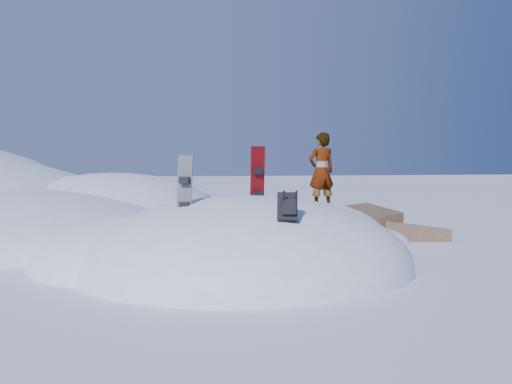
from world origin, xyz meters
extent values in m
plane|color=white|center=(0.00, 0.00, 0.00)|extent=(120.00, 120.00, 0.00)
ellipsoid|color=white|center=(0.00, 0.00, 0.00)|extent=(7.00, 6.00, 3.00)
ellipsoid|color=white|center=(-2.20, 0.60, 0.00)|extent=(4.40, 4.00, 2.20)
ellipsoid|color=white|center=(1.80, 0.80, 0.00)|extent=(3.60, 3.20, 2.50)
ellipsoid|color=white|center=(-6.00, 5.00, 0.00)|extent=(10.00, 9.00, 2.80)
ellipsoid|color=white|center=(-3.50, 7.50, 0.00)|extent=(8.00, 8.00, 3.60)
ellipsoid|color=white|center=(-5.50, 4.00, 0.00)|extent=(6.00, 5.00, 1.80)
cube|color=brown|center=(3.60, 3.40, 0.10)|extent=(2.82, 2.41, 1.62)
cube|color=brown|center=(5.20, 3.00, -0.10)|extent=(2.16, 1.80, 1.33)
cube|color=brown|center=(4.20, 4.60, 0.00)|extent=(2.08, 2.01, 1.10)
ellipsoid|color=white|center=(3.20, 2.40, 0.00)|extent=(3.20, 2.40, 1.00)
cube|color=#B1090E|center=(0.27, 0.18, 1.66)|extent=(0.33, 0.19, 1.70)
cube|color=black|center=(0.27, 0.11, 2.00)|extent=(0.23, 0.17, 0.14)
cube|color=black|center=(0.27, 0.11, 1.49)|extent=(0.23, 0.17, 0.14)
cube|color=black|center=(-1.28, -0.55, 1.53)|extent=(0.36, 0.31, 1.58)
cube|color=black|center=(-1.28, -0.62, 1.84)|extent=(0.22, 0.18, 0.14)
cube|color=black|center=(-1.28, -0.62, 1.37)|extent=(0.22, 0.18, 0.14)
cube|color=black|center=(0.46, -1.74, 1.40)|extent=(0.44, 0.47, 0.54)
cube|color=black|center=(0.46, -1.90, 1.42)|extent=(0.28, 0.25, 0.29)
cylinder|color=black|center=(0.35, -1.88, 1.53)|extent=(0.04, 0.20, 0.36)
cylinder|color=black|center=(0.57, -1.88, 1.53)|extent=(0.04, 0.20, 0.36)
cube|color=black|center=(-2.52, -1.16, 0.09)|extent=(0.71, 0.72, 0.17)
cube|color=black|center=(-2.24, -0.97, 0.17)|extent=(0.36, 0.29, 0.11)
imported|color=slate|center=(1.92, 0.97, 1.97)|extent=(0.72, 0.55, 1.78)
camera|label=1|loc=(-1.55, -10.15, 2.22)|focal=35.00mm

